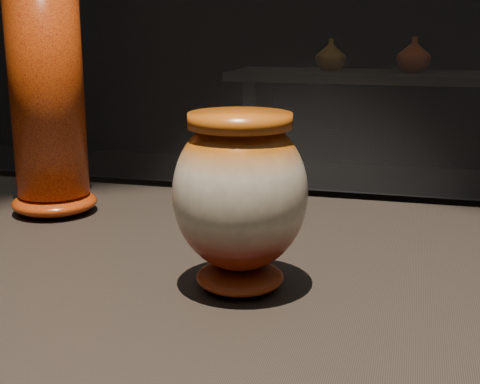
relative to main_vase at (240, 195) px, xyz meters
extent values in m
cube|color=black|center=(0.10, 0.03, -0.14)|extent=(2.00, 0.80, 0.05)
ellipsoid|color=#661709|center=(0.00, 0.00, -0.10)|extent=(0.10, 0.10, 0.03)
ellipsoid|color=beige|center=(0.00, 0.00, 0.00)|extent=(0.16, 0.16, 0.18)
cylinder|color=#BD5B11|center=(0.00, 0.00, 0.08)|extent=(0.12, 0.12, 0.02)
ellipsoid|color=#D4520E|center=(-0.37, 0.23, -0.09)|extent=(0.17, 0.17, 0.04)
cylinder|color=#D4520E|center=(-0.37, 0.23, 0.11)|extent=(0.14, 0.14, 0.38)
cube|color=black|center=(0.06, 3.46, -0.14)|extent=(2.00, 0.60, 0.05)
cube|color=black|center=(-0.79, 3.46, -0.59)|extent=(0.08, 0.50, 0.85)
imported|color=#8F5714|center=(-0.34, 3.51, -0.01)|extent=(0.24, 0.24, 0.19)
imported|color=#661709|center=(0.16, 3.50, -0.01)|extent=(0.27, 0.27, 0.21)
camera|label=1|loc=(0.18, -0.70, 0.19)|focal=50.00mm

